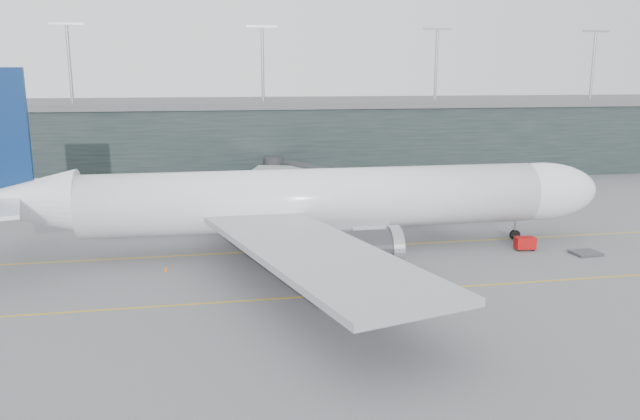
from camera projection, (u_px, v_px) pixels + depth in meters
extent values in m
plane|color=#59585D|center=(263.00, 242.00, 76.79)|extent=(320.00, 320.00, 0.00)
cube|color=gold|center=(267.00, 251.00, 72.95)|extent=(160.00, 0.25, 0.02)
cube|color=gold|center=(284.00, 298.00, 57.58)|extent=(160.00, 0.25, 0.02)
cube|color=gold|center=(283.00, 208.00, 96.90)|extent=(0.25, 60.00, 0.02)
cube|color=black|center=(236.00, 139.00, 131.02)|extent=(240.00, 35.00, 14.00)
cube|color=#515356|center=(235.00, 103.00, 129.41)|extent=(240.00, 36.00, 1.20)
cylinder|color=#9E9EA3|center=(70.00, 65.00, 112.80)|extent=(0.60, 0.60, 14.00)
cylinder|color=#9E9EA3|center=(263.00, 66.00, 119.15)|extent=(0.60, 0.60, 14.00)
cylinder|color=#9E9EA3|center=(436.00, 66.00, 125.49)|extent=(0.60, 0.60, 14.00)
cylinder|color=#9E9EA3|center=(593.00, 66.00, 131.84)|extent=(0.60, 0.60, 14.00)
cylinder|color=white|center=(317.00, 199.00, 72.47)|extent=(52.80, 7.54, 7.11)
ellipsoid|color=white|center=(539.00, 191.00, 77.34)|extent=(14.99, 7.23, 7.11)
cone|color=white|center=(16.00, 202.00, 66.64)|extent=(12.67, 6.93, 6.82)
cube|color=#94979C|center=(307.00, 222.00, 72.86)|extent=(18.39, 5.88, 2.29)
cube|color=black|center=(572.00, 181.00, 77.86)|extent=(2.55, 3.46, 0.92)
cube|color=#94979C|center=(313.00, 252.00, 55.02)|extent=(18.84, 34.80, 0.63)
cylinder|color=#36353A|center=(357.00, 249.00, 63.05)|extent=(8.06, 4.08, 4.01)
cube|color=#94979C|center=(272.00, 184.00, 89.21)|extent=(19.32, 34.81, 0.63)
cylinder|color=#36353A|center=(319.00, 206.00, 84.00)|extent=(8.06, 4.08, 4.01)
cube|color=white|center=(21.00, 187.00, 72.38)|extent=(8.83, 11.63, 0.40)
cylinder|color=black|center=(515.00, 235.00, 78.00)|extent=(1.26, 0.47, 1.26)
cylinder|color=#9E9EA3|center=(515.00, 228.00, 77.82)|extent=(0.34, 0.34, 2.98)
cylinder|color=black|center=(284.00, 258.00, 67.51)|extent=(1.50, 0.59, 1.49)
cylinder|color=black|center=(273.00, 234.00, 78.10)|extent=(1.50, 0.59, 1.49)
cube|color=#2C2D31|center=(436.00, 201.00, 79.80)|extent=(3.85, 4.03, 2.46)
cube|color=#2C2D31|center=(398.00, 193.00, 85.65)|extent=(6.65, 11.30, 2.19)
cube|color=#2C2D31|center=(347.00, 181.00, 94.80)|extent=(6.85, 11.39, 2.28)
cube|color=#2C2D31|center=(306.00, 172.00, 103.96)|extent=(7.05, 11.48, 2.37)
cylinder|color=#9E9EA3|center=(394.00, 211.00, 86.72)|extent=(0.44, 0.44, 3.33)
cube|color=#36353A|center=(394.00, 221.00, 87.01)|extent=(2.14, 1.92, 0.61)
cylinder|color=#2C2D31|center=(358.00, 160.00, 118.79)|extent=(3.51, 3.51, 2.63)
cylinder|color=#2C2D31|center=(358.00, 174.00, 119.38)|extent=(1.58, 1.58, 3.16)
cube|color=#A30B0B|center=(525.00, 243.00, 73.32)|extent=(2.42, 1.69, 1.34)
cylinder|color=black|center=(519.00, 250.00, 72.90)|extent=(0.43, 0.20, 0.41)
cylinder|color=black|center=(533.00, 249.00, 73.02)|extent=(0.43, 0.20, 0.41)
cylinder|color=black|center=(516.00, 247.00, 73.91)|extent=(0.43, 0.20, 0.41)
cylinder|color=black|center=(530.00, 247.00, 74.03)|extent=(0.43, 0.20, 0.41)
cube|color=#38383D|center=(585.00, 253.00, 71.67)|extent=(3.28, 2.72, 0.31)
cube|color=#36353A|center=(213.00, 226.00, 84.76)|extent=(1.98, 1.62, 0.19)
cube|color=#ADB1B9|center=(213.00, 220.00, 84.58)|extent=(1.59, 1.50, 1.43)
cube|color=navy|center=(213.00, 214.00, 84.42)|extent=(1.64, 1.55, 0.08)
cube|color=#36353A|center=(231.00, 220.00, 88.09)|extent=(2.46, 2.17, 0.21)
cube|color=#ADB4BA|center=(231.00, 213.00, 87.90)|extent=(2.03, 1.96, 1.57)
cube|color=navy|center=(231.00, 208.00, 87.72)|extent=(2.10, 2.02, 0.08)
cube|color=#36353A|center=(262.00, 221.00, 87.50)|extent=(2.63, 2.33, 0.22)
cube|color=#B4BBC1|center=(262.00, 214.00, 87.29)|extent=(2.17, 2.10, 1.67)
cube|color=navy|center=(262.00, 208.00, 87.10)|extent=(2.24, 2.17, 0.09)
cone|color=orange|center=(533.00, 238.00, 77.55)|extent=(0.49, 0.49, 0.78)
cone|color=#FF520E|center=(370.00, 288.00, 59.25)|extent=(0.41, 0.41, 0.65)
cone|color=#EC3E0D|center=(304.00, 219.00, 87.54)|extent=(0.48, 0.48, 0.77)
cone|color=#FA620D|center=(166.00, 268.00, 65.50)|extent=(0.40, 0.40, 0.64)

